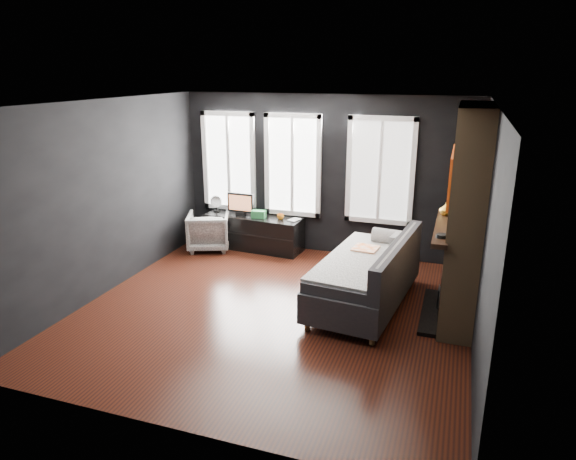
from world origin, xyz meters
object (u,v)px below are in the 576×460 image
(media_console, at_px, (254,232))
(monitor, at_px, (241,203))
(mug, at_px, (280,216))
(book, at_px, (291,213))
(mantel_vase, at_px, (446,209))
(armchair, at_px, (209,229))
(sofa, at_px, (365,271))

(media_console, bearing_deg, monitor, -170.68)
(mug, xyz_separation_m, book, (0.17, 0.05, 0.05))
(mug, distance_m, book, 0.18)
(media_console, xyz_separation_m, monitor, (-0.24, -0.02, 0.53))
(media_console, distance_m, mug, 0.64)
(media_console, height_order, mug, mug)
(monitor, bearing_deg, mug, 0.53)
(media_console, bearing_deg, book, 4.03)
(mug, bearing_deg, monitor, 177.58)
(monitor, relative_size, mug, 4.23)
(monitor, relative_size, mantel_vase, 2.92)
(armchair, bearing_deg, media_console, 179.29)
(armchair, xyz_separation_m, mug, (1.27, 0.24, 0.30))
(mug, relative_size, book, 0.56)
(sofa, xyz_separation_m, media_console, (-2.30, 1.64, -0.18))
(armchair, height_order, book, book)
(monitor, bearing_deg, mantel_vase, -15.58)
(book, height_order, mantel_vase, mantel_vase)
(monitor, distance_m, mantel_vase, 3.71)
(book, bearing_deg, media_console, 179.84)
(sofa, relative_size, armchair, 3.07)
(media_console, xyz_separation_m, mug, (0.52, -0.05, 0.36))
(sofa, relative_size, media_console, 1.28)
(monitor, bearing_deg, sofa, -29.59)
(sofa, xyz_separation_m, mug, (-1.78, 1.59, 0.18))
(mantel_vase, bearing_deg, sofa, -154.65)
(sofa, bearing_deg, monitor, 154.16)
(monitor, bearing_deg, media_console, 8.08)
(media_console, relative_size, monitor, 3.48)
(media_console, height_order, book, book)
(armchair, xyz_separation_m, mantel_vase, (4.00, -0.90, 0.95))
(monitor, distance_m, book, 0.94)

